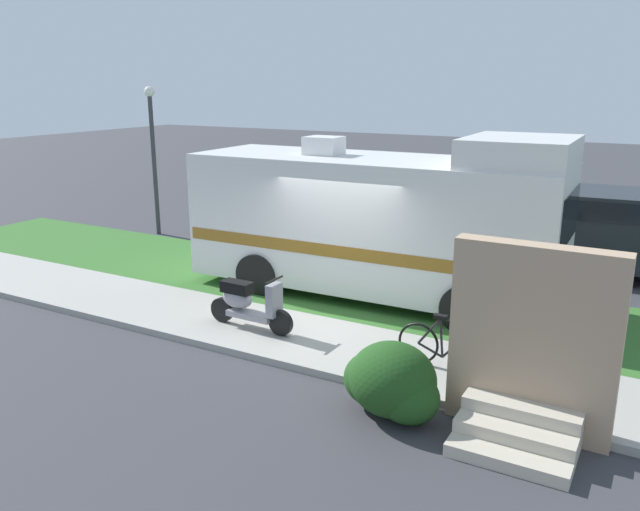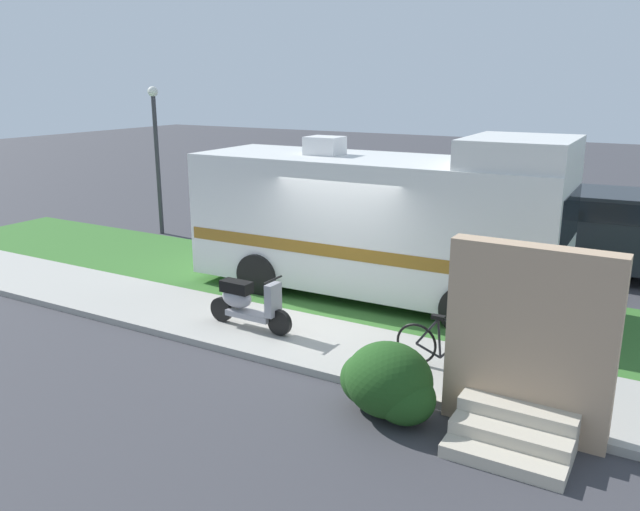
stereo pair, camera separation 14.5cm
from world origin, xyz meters
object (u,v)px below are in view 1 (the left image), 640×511
(bottle_green, at_px, (515,389))
(scooter, at_px, (247,302))
(motorhome_rv, at_px, (378,221))
(bottle_spare, at_px, (507,376))
(bicycle, at_px, (451,347))
(street_lamp_post, at_px, (153,146))

(bottle_green, bearing_deg, scooter, 175.97)
(bottle_green, bearing_deg, motorhome_rv, 137.32)
(scooter, bearing_deg, bottle_spare, 0.74)
(motorhome_rv, distance_m, bicycle, 3.92)
(scooter, relative_size, bottle_spare, 7.24)
(bottle_spare, bearing_deg, street_lamp_post, 156.31)
(bottle_green, distance_m, bottle_spare, 0.44)
(street_lamp_post, bearing_deg, bottle_spare, -23.69)
(scooter, distance_m, street_lamp_post, 8.47)
(bottle_spare, xyz_separation_m, street_lamp_post, (-11.06, 4.85, 2.29))
(motorhome_rv, relative_size, bottle_spare, 31.61)
(motorhome_rv, relative_size, bicycle, 4.48)
(motorhome_rv, height_order, bicycle, motorhome_rv)
(bottle_green, bearing_deg, bottle_spare, 118.60)
(street_lamp_post, bearing_deg, bicycle, -25.28)
(motorhome_rv, bearing_deg, bottle_green, -42.68)
(bottle_spare, relative_size, street_lamp_post, 0.06)
(scooter, bearing_deg, motorhome_rv, 69.00)
(bicycle, relative_size, bottle_spare, 7.06)
(bicycle, xyz_separation_m, street_lamp_post, (-10.22, 4.83, 2.02))
(motorhome_rv, bearing_deg, bicycle, -48.91)
(motorhome_rv, bearing_deg, street_lamp_post, 165.58)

